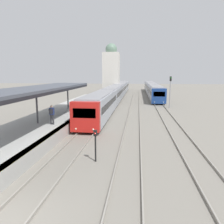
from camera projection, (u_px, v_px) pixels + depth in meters
ground_plane at (7, 224)px, 7.69m from camera, size 240.00×240.00×0.00m
track_platform_line at (7, 222)px, 7.67m from camera, size 1.51×120.00×0.15m
platform_canopy at (36, 89)px, 18.69m from camera, size 4.00×21.31×3.14m
person_on_platform at (52, 113)px, 18.55m from camera, size 0.40×0.40×1.66m
train_near at (117, 91)px, 47.34m from camera, size 2.57×58.82×3.02m
train_far at (152, 88)px, 56.66m from camera, size 2.53×40.27×2.99m
signal_post_near at (95, 142)px, 13.00m from camera, size 0.20×0.21×1.96m
signal_mast_far at (170, 88)px, 33.81m from camera, size 0.28×0.29×4.91m
distant_domed_building at (111, 71)px, 54.72m from camera, size 4.00×4.00×12.78m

